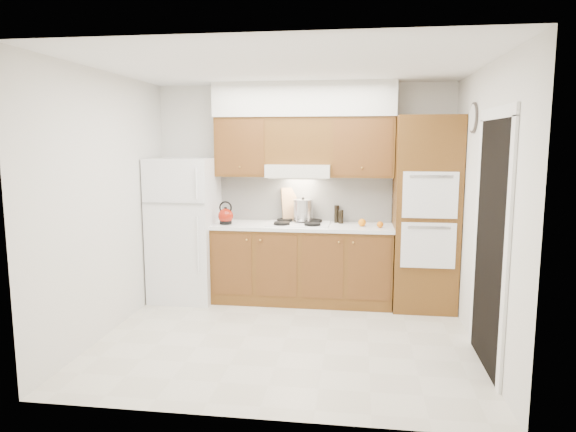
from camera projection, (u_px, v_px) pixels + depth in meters
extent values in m
plane|color=beige|center=(286.00, 338.00, 5.05)|extent=(3.60, 3.60, 0.00)
plane|color=white|center=(286.00, 66.00, 4.67)|extent=(3.60, 3.60, 0.00)
cube|color=silver|center=(303.00, 192.00, 6.33)|extent=(3.60, 0.02, 2.60)
cube|color=silver|center=(107.00, 204.00, 5.11)|extent=(0.02, 3.00, 2.60)
cube|color=silver|center=(484.00, 211.00, 4.62)|extent=(0.02, 3.00, 2.60)
cube|color=white|center=(185.00, 229.00, 6.23)|extent=(0.75, 0.72, 1.72)
cube|color=brown|center=(302.00, 265.00, 6.16)|extent=(2.11, 0.60, 0.90)
cube|color=white|center=(302.00, 226.00, 6.08)|extent=(2.13, 0.62, 0.04)
cube|color=white|center=(305.00, 198.00, 6.33)|extent=(2.11, 0.03, 0.56)
cube|color=brown|center=(425.00, 214.00, 5.85)|extent=(0.70, 0.65, 2.20)
cube|color=brown|center=(243.00, 147.00, 6.19)|extent=(0.63, 0.33, 0.70)
cube|color=brown|center=(362.00, 147.00, 5.99)|extent=(0.73, 0.33, 0.70)
cube|color=silver|center=(299.00, 171.00, 6.08)|extent=(0.75, 0.45, 0.15)
cube|color=brown|center=(300.00, 141.00, 6.08)|extent=(0.75, 0.33, 0.55)
cube|color=silver|center=(304.00, 100.00, 5.99)|extent=(2.13, 0.36, 0.40)
cube|color=white|center=(298.00, 224.00, 6.10)|extent=(0.74, 0.50, 0.01)
cube|color=black|center=(490.00, 246.00, 4.31)|extent=(0.02, 0.90, 2.10)
cylinder|color=#3F3833|center=(473.00, 118.00, 5.04)|extent=(0.02, 0.30, 0.30)
sphere|color=maroon|center=(226.00, 216.00, 6.08)|extent=(0.21, 0.21, 0.18)
cube|color=tan|center=(295.00, 205.00, 6.32)|extent=(0.34, 0.23, 0.43)
cylinder|color=silver|center=(303.00, 210.00, 6.19)|extent=(0.24, 0.24, 0.25)
cylinder|color=black|center=(337.00, 214.00, 6.26)|extent=(0.07, 0.07, 0.21)
cylinder|color=black|center=(336.00, 216.00, 6.21)|extent=(0.07, 0.07, 0.16)
cylinder|color=black|center=(341.00, 217.00, 6.15)|extent=(0.07, 0.07, 0.16)
sphere|color=orange|center=(380.00, 225.00, 5.85)|extent=(0.09, 0.09, 0.07)
sphere|color=orange|center=(362.00, 223.00, 5.95)|extent=(0.12, 0.12, 0.09)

